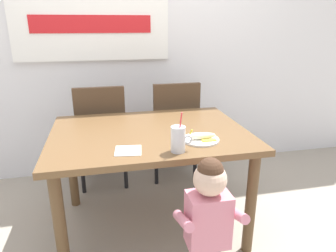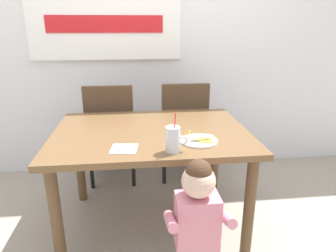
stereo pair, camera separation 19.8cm
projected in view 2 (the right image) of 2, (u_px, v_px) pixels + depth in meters
ground_plane at (153, 223)px, 2.33m from camera, size 24.00×24.00×0.00m
back_wall at (142, 24)px, 2.88m from camera, size 6.40×0.17×2.90m
dining_table at (151, 144)px, 2.12m from camera, size 1.32×0.98×0.76m
dining_chair_left at (111, 129)px, 2.78m from camera, size 0.44×0.45×0.96m
dining_chair_right at (183, 125)px, 2.86m from camera, size 0.44×0.45×0.96m
toddler_standing at (197, 216)px, 1.54m from camera, size 0.33×0.24×0.84m
milk_cup at (173, 141)px, 1.72m from camera, size 0.13×0.09×0.25m
snack_plate at (199, 141)px, 1.88m from camera, size 0.23×0.23×0.01m
peeled_banana at (201, 137)px, 1.87m from camera, size 0.17×0.11×0.07m
paper_napkin at (124, 149)px, 1.77m from camera, size 0.17×0.17×0.00m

